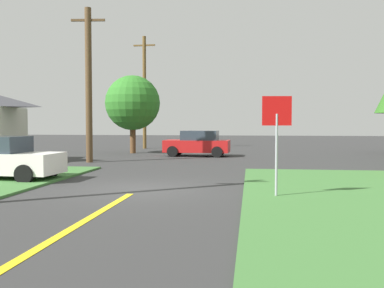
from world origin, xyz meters
The scene contains 6 objects.
ground_plane centered at (0.00, 0.00, 0.00)m, with size 120.00×120.00×0.00m, color #303030.
stop_sign centered at (4.27, -1.18, 2.04)m, with size 0.82×0.12×2.87m.
car_approaching_junction centered at (0.22, 14.08, 0.80)m, with size 4.18×2.07×1.62m.
utility_pole_mid centered at (-5.03, 9.04, 4.19)m, with size 1.80×0.35×8.20m.
utility_pole_far centered at (-5.10, 21.84, 4.70)m, with size 1.80×0.29×9.15m.
oak_tree_left centered at (-4.59, 16.27, 3.49)m, with size 3.80×3.80×5.40m.
Camera 1 is at (3.55, -13.75, 2.13)m, focal length 41.49 mm.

